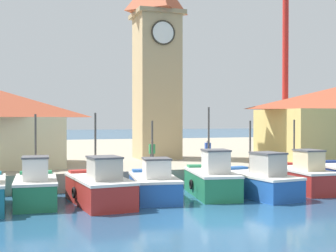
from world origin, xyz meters
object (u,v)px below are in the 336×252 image
object	(u,v)px
fishing_boat_mid_left	(154,185)
dock_worker_along_quay	(208,152)
clock_tower	(157,59)
fishing_boat_left_outer	(36,188)
fishing_boat_mid_right	(258,181)
fishing_boat_right_inner	(301,177)
fishing_boat_center	(212,180)
dock_worker_near_tower	(152,154)
fishing_boat_left_inner	(99,187)
port_crane_far	(285,62)

from	to	relation	value
fishing_boat_mid_left	dock_worker_along_quay	world-z (taller)	fishing_boat_mid_left
fishing_boat_mid_left	clock_tower	distance (m)	13.71
fishing_boat_left_outer	clock_tower	world-z (taller)	clock_tower
fishing_boat_mid_right	clock_tower	size ratio (longest dim) A/B	0.34
fishing_boat_right_inner	dock_worker_along_quay	bearing A→B (deg)	124.36
fishing_boat_center	dock_worker_near_tower	distance (m)	5.00
fishing_boat_left_inner	fishing_boat_mid_right	xyz separation A→B (m)	(8.06, -0.29, -0.02)
fishing_boat_center	dock_worker_along_quay	distance (m)	5.39
fishing_boat_left_outer	dock_worker_along_quay	xyz separation A→B (m)	(10.53, 4.71, 1.10)
fishing_boat_left_outer	dock_worker_near_tower	distance (m)	8.10
fishing_boat_left_outer	fishing_boat_mid_left	distance (m)	5.59
port_crane_far	fishing_boat_mid_left	bearing A→B (deg)	-137.46
port_crane_far	clock_tower	bearing A→B (deg)	-160.00
dock_worker_along_quay	dock_worker_near_tower	bearing A→B (deg)	-173.52
fishing_boat_left_outer	port_crane_far	xyz separation A→B (m)	(22.99, 15.73, 8.40)
port_crane_far	dock_worker_along_quay	distance (m)	18.17
fishing_boat_left_outer	fishing_boat_mid_left	size ratio (longest dim) A/B	0.91
fishing_boat_mid_left	fishing_boat_right_inner	distance (m)	8.33
fishing_boat_mid_right	dock_worker_along_quay	size ratio (longest dim) A/B	3.23
fishing_boat_center	fishing_boat_mid_right	bearing A→B (deg)	-20.41
port_crane_far	fishing_boat_right_inner	bearing A→B (deg)	-119.60
clock_tower	fishing_boat_left_outer	bearing A→B (deg)	-130.21
fishing_boat_left_outer	port_crane_far	distance (m)	29.09
fishing_boat_right_inner	dock_worker_near_tower	bearing A→B (deg)	147.59
fishing_boat_left_inner	clock_tower	world-z (taller)	clock_tower
fishing_boat_left_inner	fishing_boat_right_inner	size ratio (longest dim) A/B	1.06
fishing_boat_mid_right	fishing_boat_center	bearing A→B (deg)	159.59
fishing_boat_center	clock_tower	xyz separation A→B (m)	(0.34, 10.88, 7.52)
clock_tower	fishing_boat_center	bearing A→B (deg)	-91.81
fishing_boat_left_outer	clock_tower	xyz separation A→B (m)	(9.00, 10.64, 7.55)
fishing_boat_center	dock_worker_near_tower	xyz separation A→B (m)	(-1.87, 4.52, 1.06)
fishing_boat_right_inner	fishing_boat_left_outer	bearing A→B (deg)	179.01
fishing_boat_mid_left	dock_worker_near_tower	size ratio (longest dim) A/B	2.91
fishing_boat_left_outer	fishing_boat_center	xyz separation A→B (m)	(8.65, -0.24, 0.04)
fishing_boat_center	dock_worker_near_tower	bearing A→B (deg)	112.43
fishing_boat_left_inner	clock_tower	bearing A→B (deg)	61.52
fishing_boat_right_inner	dock_worker_near_tower	size ratio (longest dim) A/B	3.04
clock_tower	fishing_boat_left_inner	bearing A→B (deg)	-118.48
clock_tower	dock_worker_along_quay	size ratio (longest dim) A/B	9.46
fishing_boat_left_outer	fishing_boat_mid_left	xyz separation A→B (m)	(5.58, -0.24, -0.06)
fishing_boat_right_inner	port_crane_far	size ratio (longest dim) A/B	0.23
clock_tower	fishing_boat_mid_left	bearing A→B (deg)	-107.42
dock_worker_along_quay	fishing_boat_left_outer	bearing A→B (deg)	-155.92
fishing_boat_left_outer	port_crane_far	size ratio (longest dim) A/B	0.20
fishing_boat_center	port_crane_far	distance (m)	23.03
fishing_boat_right_inner	fishing_boat_mid_left	bearing A→B (deg)	179.99
fishing_boat_mid_left	fishing_boat_center	world-z (taller)	fishing_boat_center
dock_worker_near_tower	fishing_boat_mid_left	bearing A→B (deg)	-104.94
fishing_boat_mid_right	clock_tower	bearing A→B (deg)	99.05
fishing_boat_left_outer	fishing_boat_mid_right	size ratio (longest dim) A/B	0.82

